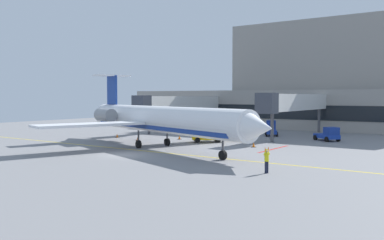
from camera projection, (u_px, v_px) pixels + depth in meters
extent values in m
cube|color=slate|center=(122.00, 155.00, 43.76)|extent=(120.00, 120.00, 0.10)
cube|color=yellow|center=(146.00, 151.00, 46.82)|extent=(108.00, 0.24, 0.01)
cube|color=red|center=(274.00, 149.00, 48.65)|extent=(0.30, 8.00, 0.01)
cube|color=gray|center=(318.00, 110.00, 77.52)|extent=(78.85, 10.17, 7.11)
cube|color=gray|center=(334.00, 55.00, 77.94)|extent=(38.48, 7.12, 12.81)
cube|color=black|center=(308.00, 113.00, 73.34)|extent=(75.70, 0.12, 2.50)
cube|color=silver|center=(299.00, 102.00, 63.43)|extent=(1.40, 20.77, 2.40)
cube|color=#2D333D|center=(267.00, 103.00, 54.20)|extent=(2.40, 2.00, 2.64)
cylinder|color=#4C4C51|center=(319.00, 121.00, 70.87)|extent=(0.44, 0.44, 3.92)
cylinder|color=#4C4C51|center=(272.00, 127.00, 55.77)|extent=(0.44, 0.44, 3.92)
cube|color=silver|center=(184.00, 103.00, 75.53)|extent=(1.40, 20.78, 2.40)
cube|color=#2D333D|center=(142.00, 104.00, 66.30)|extent=(2.40, 2.00, 2.64)
cylinder|color=#4C4C51|center=(211.00, 118.00, 82.97)|extent=(0.44, 0.44, 3.61)
cylinder|color=#4C4C51|center=(149.00, 123.00, 67.86)|extent=(0.44, 0.44, 3.61)
cylinder|color=white|center=(160.00, 119.00, 49.30)|extent=(29.05, 12.49, 3.03)
cube|color=navy|center=(160.00, 126.00, 49.35)|extent=(26.14, 11.24, 0.54)
cone|color=white|center=(258.00, 127.00, 36.47)|extent=(4.11, 3.89, 2.97)
cone|color=white|center=(101.00, 114.00, 62.38)|extent=(4.56, 3.71, 2.57)
cube|color=white|center=(200.00, 120.00, 55.64)|extent=(7.19, 12.52, 0.28)
cube|color=white|center=(90.00, 125.00, 46.79)|extent=(7.19, 12.52, 0.28)
cylinder|color=gray|center=(138.00, 114.00, 58.36)|extent=(3.98, 2.75, 1.66)
cylinder|color=gray|center=(105.00, 115.00, 55.55)|extent=(3.98, 2.75, 1.66)
cube|color=navy|center=(112.00, 90.00, 59.17)|extent=(2.65, 1.11, 3.98)
cube|color=white|center=(112.00, 76.00, 59.05)|extent=(3.57, 5.27, 0.20)
cylinder|color=#3F3F44|center=(223.00, 145.00, 40.31)|extent=(0.20, 0.20, 1.39)
cylinder|color=black|center=(223.00, 155.00, 40.36)|extent=(0.96, 0.62, 0.90)
cylinder|color=#3F3F44|center=(167.00, 135.00, 51.76)|extent=(0.20, 0.20, 1.39)
cylinder|color=black|center=(167.00, 142.00, 51.82)|extent=(0.96, 0.62, 0.90)
cylinder|color=#3F3F44|center=(138.00, 136.00, 49.45)|extent=(0.20, 0.20, 1.39)
cylinder|color=black|center=(138.00, 144.00, 49.50)|extent=(0.96, 0.62, 0.90)
cube|color=#E5B20C|center=(207.00, 137.00, 55.77)|extent=(3.81, 3.60, 0.60)
cube|color=#C3970A|center=(199.00, 131.00, 55.60)|extent=(1.99, 1.97, 0.98)
cylinder|color=black|center=(197.00, 140.00, 54.94)|extent=(0.71, 0.67, 0.70)
cylinder|color=black|center=(196.00, 139.00, 56.33)|extent=(0.71, 0.67, 0.70)
cylinder|color=black|center=(218.00, 140.00, 55.24)|extent=(0.71, 0.67, 0.70)
cylinder|color=black|center=(216.00, 139.00, 56.63)|extent=(0.71, 0.67, 0.70)
cube|color=#19389E|center=(327.00, 136.00, 57.56)|extent=(3.98, 3.59, 0.54)
cube|color=navy|center=(331.00, 131.00, 56.55)|extent=(2.12, 2.14, 1.02)
cylinder|color=black|center=(338.00, 139.00, 56.64)|extent=(0.73, 0.64, 0.70)
cylinder|color=black|center=(327.00, 139.00, 56.09)|extent=(0.73, 0.64, 0.70)
cylinder|color=black|center=(326.00, 137.00, 59.06)|extent=(0.73, 0.64, 0.70)
cylinder|color=black|center=(315.00, 138.00, 58.51)|extent=(0.73, 0.64, 0.70)
cube|color=#19389E|center=(271.00, 132.00, 64.99)|extent=(3.16, 4.22, 0.54)
cube|color=navy|center=(271.00, 125.00, 66.04)|extent=(1.94, 2.03, 1.39)
cylinder|color=black|center=(266.00, 133.00, 66.48)|extent=(0.57, 0.75, 0.70)
cylinder|color=black|center=(276.00, 133.00, 66.27)|extent=(0.57, 0.75, 0.70)
cylinder|color=black|center=(266.00, 134.00, 63.74)|extent=(0.57, 0.75, 0.70)
cylinder|color=black|center=(277.00, 134.00, 63.53)|extent=(0.57, 0.75, 0.70)
cylinder|color=white|center=(159.00, 120.00, 78.92)|extent=(5.97, 3.37, 2.59)
sphere|color=white|center=(173.00, 120.00, 77.64)|extent=(2.54, 2.54, 2.54)
sphere|color=white|center=(146.00, 119.00, 80.19)|extent=(2.54, 2.54, 2.54)
cube|color=#59595B|center=(152.00, 127.00, 79.97)|extent=(0.60, 2.33, 0.35)
cube|color=#59595B|center=(167.00, 128.00, 78.03)|extent=(0.60, 2.33, 0.35)
cylinder|color=#191E33|center=(266.00, 167.00, 33.26)|extent=(0.18, 0.18, 0.93)
cylinder|color=#191E33|center=(267.00, 167.00, 33.41)|extent=(0.18, 0.18, 0.93)
cylinder|color=yellow|center=(267.00, 157.00, 33.29)|extent=(0.34, 0.34, 0.68)
sphere|color=tan|center=(267.00, 151.00, 33.26)|extent=(0.24, 0.24, 0.24)
cylinder|color=yellow|center=(265.00, 152.00, 33.11)|extent=(0.15, 0.40, 0.50)
cylinder|color=#F2590C|center=(265.00, 149.00, 33.10)|extent=(0.06, 0.06, 0.28)
cylinder|color=yellow|center=(268.00, 152.00, 33.42)|extent=(0.15, 0.40, 0.50)
cylinder|color=#F2590C|center=(268.00, 149.00, 33.41)|extent=(0.06, 0.06, 0.28)
cone|color=orange|center=(138.00, 138.00, 58.17)|extent=(0.36, 0.36, 0.55)
cube|color=black|center=(138.00, 140.00, 58.18)|extent=(0.47, 0.47, 0.04)
cone|color=orange|center=(254.00, 145.00, 50.41)|extent=(0.36, 0.36, 0.55)
cube|color=black|center=(254.00, 147.00, 50.43)|extent=(0.47, 0.47, 0.04)
cone|color=orange|center=(117.00, 136.00, 62.15)|extent=(0.36, 0.36, 0.55)
cube|color=black|center=(117.00, 137.00, 62.16)|extent=(0.47, 0.47, 0.04)
cone|color=orange|center=(179.00, 137.00, 59.54)|extent=(0.36, 0.36, 0.55)
cube|color=black|center=(179.00, 139.00, 59.56)|extent=(0.47, 0.47, 0.04)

